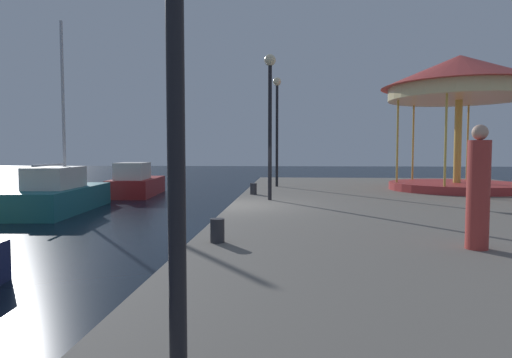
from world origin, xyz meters
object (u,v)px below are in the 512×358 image
object	(u,v)px
motorboat_red	(137,183)
lamp_post_far_end	(277,113)
bollard_center	(217,231)
person_by_the_water	(478,191)
bollard_north	(253,189)
sailboat_teal	(59,194)
lamp_post_mid_promenade	(270,102)
carousel	(459,90)

from	to	relation	value
motorboat_red	lamp_post_far_end	world-z (taller)	lamp_post_far_end
bollard_center	person_by_the_water	distance (m)	4.19
person_by_the_water	lamp_post_far_end	bearing A→B (deg)	105.62
motorboat_red	lamp_post_far_end	bearing A→B (deg)	-24.52
bollard_north	person_by_the_water	world-z (taller)	person_by_the_water
sailboat_teal	bollard_north	size ratio (longest dim) A/B	18.62
bollard_center	person_by_the_water	world-z (taller)	person_by_the_water
sailboat_teal	lamp_post_far_end	xyz separation A→B (m)	(8.35, 2.99, 3.33)
lamp_post_far_end	bollard_center	size ratio (longest dim) A/B	11.88
lamp_post_mid_promenade	person_by_the_water	world-z (taller)	lamp_post_mid_promenade
person_by_the_water	motorboat_red	bearing A→B (deg)	124.89
lamp_post_far_end	bollard_center	world-z (taller)	lamp_post_far_end
motorboat_red	lamp_post_far_end	size ratio (longest dim) A/B	1.09
bollard_center	carousel	bearing A→B (deg)	53.79
sailboat_teal	person_by_the_water	bearing A→B (deg)	-38.35
motorboat_red	lamp_post_mid_promenade	xyz separation A→B (m)	(7.47, -8.95, 3.23)
sailboat_teal	lamp_post_far_end	bearing A→B (deg)	19.74
bollard_center	sailboat_teal	bearing A→B (deg)	130.01
sailboat_teal	lamp_post_mid_promenade	xyz separation A→B (m)	(8.27, -2.51, 3.21)
lamp_post_mid_promenade	bollard_center	xyz separation A→B (m)	(-0.60, -6.62, -2.89)
motorboat_red	lamp_post_mid_promenade	size ratio (longest dim) A/B	1.14
sailboat_teal	bollard_center	xyz separation A→B (m)	(7.67, -9.13, 0.32)
sailboat_teal	bollard_center	world-z (taller)	sailboat_teal
lamp_post_far_end	sailboat_teal	bearing A→B (deg)	-160.26
carousel	bollard_center	distance (m)	13.85
lamp_post_far_end	bollard_center	distance (m)	12.51
carousel	lamp_post_far_end	world-z (taller)	carousel
carousel	lamp_post_far_end	bearing A→B (deg)	169.21
sailboat_teal	person_by_the_water	xyz separation A→B (m)	(11.79, -9.33, 1.03)
sailboat_teal	motorboat_red	xyz separation A→B (m)	(0.80, 6.44, -0.02)
lamp_post_mid_promenade	bollard_center	size ratio (longest dim) A/B	11.37
lamp_post_mid_promenade	lamp_post_far_end	size ratio (longest dim) A/B	0.96
carousel	bollard_north	size ratio (longest dim) A/B	14.97
lamp_post_mid_promenade	person_by_the_water	size ratio (longest dim) A/B	2.35
carousel	person_by_the_water	size ratio (longest dim) A/B	3.09
motorboat_red	carousel	distance (m)	16.04
lamp_post_mid_promenade	bollard_north	size ratio (longest dim) A/B	11.37
bollard_north	sailboat_teal	bearing A→B (deg)	174.54
bollard_north	person_by_the_water	size ratio (longest dim) A/B	0.21
motorboat_red	bollard_center	bearing A→B (deg)	-66.19
sailboat_teal	person_by_the_water	world-z (taller)	sailboat_teal
carousel	lamp_post_mid_promenade	distance (m)	8.41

